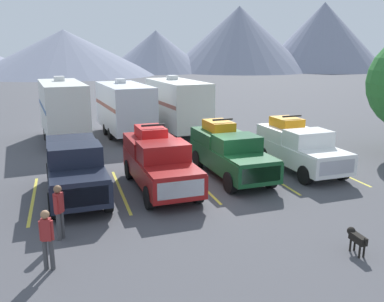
{
  "coord_description": "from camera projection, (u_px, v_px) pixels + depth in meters",
  "views": [
    {
      "loc": [
        -5.39,
        -15.6,
        5.78
      ],
      "look_at": [
        0.0,
        1.76,
        1.2
      ],
      "focal_mm": 38.56,
      "sensor_mm": 36.0,
      "label": 1
    }
  ],
  "objects": [
    {
      "name": "camper_trailer_b",
      "position": [
        125.0,
        107.0,
        27.25
      ],
      "size": [
        3.22,
        7.69,
        3.73
      ],
      "color": "silver",
      "rests_on": "ground"
    },
    {
      "name": "lot_stripe_b",
      "position": [
        121.0,
        190.0,
        17.13
      ],
      "size": [
        0.12,
        5.5,
        0.01
      ],
      "primitive_type": "cube",
      "color": "gold",
      "rests_on": "ground"
    },
    {
      "name": "pickup_truck_d",
      "position": [
        299.0,
        147.0,
        19.78
      ],
      "size": [
        2.37,
        5.3,
        2.56
      ],
      "color": "white",
      "rests_on": "ground"
    },
    {
      "name": "person_a",
      "position": [
        59.0,
        209.0,
        12.55
      ],
      "size": [
        0.31,
        0.34,
        1.76
      ],
      "color": "#3F3F42",
      "rests_on": "ground"
    },
    {
      "name": "person_b",
      "position": [
        47.0,
        236.0,
        10.82
      ],
      "size": [
        0.37,
        0.24,
        1.69
      ],
      "color": "#3F3F42",
      "rests_on": "ground"
    },
    {
      "name": "pickup_truck_c",
      "position": [
        229.0,
        151.0,
        18.84
      ],
      "size": [
        2.3,
        5.68,
        2.55
      ],
      "color": "#144723",
      "rests_on": "ground"
    },
    {
      "name": "lot_stripe_a",
      "position": [
        33.0,
        199.0,
        16.14
      ],
      "size": [
        0.12,
        5.5,
        0.01
      ],
      "primitive_type": "cube",
      "color": "gold",
      "rests_on": "ground"
    },
    {
      "name": "lot_stripe_c",
      "position": [
        199.0,
        183.0,
        18.11
      ],
      "size": [
        0.12,
        5.5,
        0.01
      ],
      "primitive_type": "cube",
      "color": "gold",
      "rests_on": "ground"
    },
    {
      "name": "lot_stripe_e",
      "position": [
        332.0,
        169.0,
        20.08
      ],
      "size": [
        0.12,
        5.5,
        0.01
      ],
      "primitive_type": "cube",
      "color": "gold",
      "rests_on": "ground"
    },
    {
      "name": "mountain_ridge",
      "position": [
        112.0,
        45.0,
        93.0
      ],
      "size": [
        144.86,
        44.41,
        16.78
      ],
      "color": "gray",
      "rests_on": "ground"
    },
    {
      "name": "ground_plane",
      "position": [
        204.0,
        188.0,
        17.41
      ],
      "size": [
        240.0,
        240.0,
        0.0
      ],
      "primitive_type": "plane",
      "color": "#47474C"
    },
    {
      "name": "pickup_truck_a",
      "position": [
        75.0,
        167.0,
        16.28
      ],
      "size": [
        2.36,
        5.85,
        2.24
      ],
      "color": "black",
      "rests_on": "ground"
    },
    {
      "name": "camper_trailer_c",
      "position": [
        177.0,
        104.0,
        27.9
      ],
      "size": [
        3.16,
        7.73,
        3.91
      ],
      "color": "silver",
      "rests_on": "ground"
    },
    {
      "name": "lot_stripe_d",
      "position": [
        269.0,
        176.0,
        19.1
      ],
      "size": [
        0.12,
        5.5,
        0.01
      ],
      "primitive_type": "cube",
      "color": "gold",
      "rests_on": "ground"
    },
    {
      "name": "camper_trailer_a",
      "position": [
        63.0,
        108.0,
        25.6
      ],
      "size": [
        3.03,
        7.9,
        4.01
      ],
      "color": "silver",
      "rests_on": "ground"
    },
    {
      "name": "dog",
      "position": [
        356.0,
        237.0,
        11.83
      ],
      "size": [
        0.25,
        0.85,
        0.7
      ],
      "color": "black",
      "rests_on": "ground"
    },
    {
      "name": "pickup_truck_b",
      "position": [
        158.0,
        161.0,
        17.19
      ],
      "size": [
        2.35,
        5.69,
        2.59
      ],
      "color": "maroon",
      "rests_on": "ground"
    }
  ]
}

